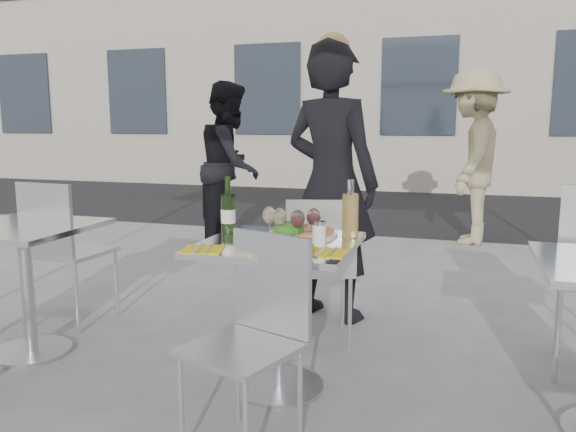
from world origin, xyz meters
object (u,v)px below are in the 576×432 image
(napkin_left, at_px, (203,249))
(chair_near, at_px, (255,323))
(pedestrian_a, at_px, (231,165))
(chair_far, at_px, (320,258))
(pizza_near, at_px, (274,247))
(salad_plate, at_px, (289,231))
(carafe, at_px, (350,215))
(wineglass_red_a, at_px, (298,220))
(side_table_left, at_px, (25,262))
(pizza_far, at_px, (303,232))
(sugar_shaker, at_px, (319,233))
(pedestrian_b, at_px, (472,157))
(wineglass_white_a, at_px, (269,216))
(wineglass_red_b, at_px, (314,218))
(main_table, at_px, (279,284))
(woman_diner, at_px, (331,183))
(napkin_right, at_px, (326,252))
(wine_bottle, at_px, (228,211))
(wineglass_white_b, at_px, (280,218))
(side_chair_lfar, at_px, (61,242))

(napkin_left, bearing_deg, chair_near, -45.92)
(pedestrian_a, bearing_deg, chair_far, -155.06)
(pizza_near, distance_m, salad_plate, 0.26)
(carafe, relative_size, wineglass_red_a, 1.84)
(side_table_left, distance_m, carafe, 1.85)
(pizza_far, height_order, sugar_shaker, sugar_shaker)
(pedestrian_b, distance_m, carafe, 3.84)
(pizza_far, relative_size, carafe, 1.22)
(sugar_shaker, distance_m, wineglass_white_a, 0.28)
(sugar_shaker, relative_size, wineglass_red_b, 0.68)
(main_table, relative_size, carafe, 2.59)
(side_table_left, bearing_deg, woman_diner, 37.28)
(carafe, bearing_deg, wineglass_white_a, -163.40)
(chair_far, relative_size, wineglass_white_a, 5.63)
(wineglass_red_b, bearing_deg, chair_near, -100.74)
(side_table_left, distance_m, sugar_shaker, 1.72)
(pizza_near, xyz_separation_m, wineglass_red_a, (0.06, 0.17, 0.10))
(pedestrian_a, xyz_separation_m, wineglass_white_a, (1.45, -2.95, -0.01))
(sugar_shaker, relative_size, wineglass_red_a, 0.68)
(wineglass_red_b, height_order, napkin_left, wineglass_red_b)
(pizza_far, height_order, napkin_left, pizza_far)
(main_table, distance_m, wineglass_red_b, 0.36)
(main_table, height_order, carafe, carafe)
(woman_diner, bearing_deg, wineglass_red_b, 116.24)
(chair_far, bearing_deg, carafe, 101.70)
(napkin_left, height_order, napkin_right, same)
(wineglass_white_a, relative_size, wineglass_red_a, 1.00)
(carafe, distance_m, napkin_left, 0.74)
(pedestrian_a, height_order, napkin_left, pedestrian_a)
(pedestrian_a, xyz_separation_m, napkin_right, (1.79, -3.19, -0.12))
(woman_diner, distance_m, wineglass_red_a, 1.15)
(side_table_left, height_order, pizza_near, pizza_near)
(wineglass_red_a, bearing_deg, chair_far, 94.09)
(pedestrian_b, xyz_separation_m, pizza_far, (-0.87, -3.77, -0.18))
(main_table, relative_size, wine_bottle, 2.54)
(side_table_left, height_order, wineglass_white_a, wineglass_white_a)
(chair_far, distance_m, sugar_shaker, 0.70)
(main_table, distance_m, pizza_far, 0.31)
(main_table, distance_m, wine_bottle, 0.46)
(side_table_left, height_order, wineglass_white_b, wineglass_white_b)
(wineglass_white_a, xyz_separation_m, napkin_left, (-0.20, -0.33, -0.11))
(pizza_far, distance_m, wineglass_red_b, 0.18)
(wineglass_red_b, xyz_separation_m, napkin_left, (-0.42, -0.34, -0.11))
(sugar_shaker, relative_size, wineglass_white_b, 0.68)
(chair_near, xyz_separation_m, pedestrian_a, (-1.57, 3.48, 0.36))
(napkin_left, bearing_deg, wineglass_red_a, 21.96)
(chair_near, bearing_deg, pedestrian_b, 98.13)
(chair_far, relative_size, side_chair_lfar, 0.94)
(side_table_left, height_order, pedestrian_a, pedestrian_a)
(pizza_near, bearing_deg, pedestrian_a, 115.96)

